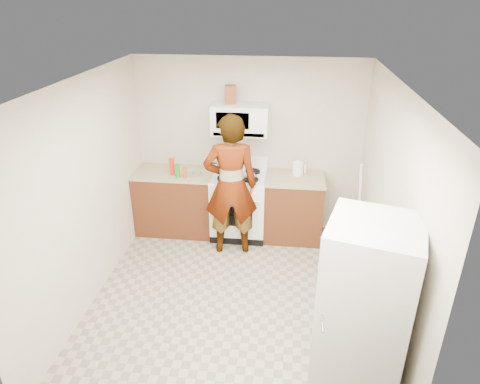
# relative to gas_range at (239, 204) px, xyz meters

# --- Properties ---
(floor) EXTENTS (3.60, 3.60, 0.00)m
(floor) POSITION_rel_gas_range_xyz_m (0.10, -1.48, -0.49)
(floor) COLOR gray
(floor) RESTS_ON ground
(back_wall) EXTENTS (3.20, 0.02, 2.50)m
(back_wall) POSITION_rel_gas_range_xyz_m (0.10, 0.31, 0.76)
(back_wall) COLOR beige
(back_wall) RESTS_ON floor
(right_wall) EXTENTS (0.02, 3.60, 2.50)m
(right_wall) POSITION_rel_gas_range_xyz_m (1.69, -1.48, 0.76)
(right_wall) COLOR beige
(right_wall) RESTS_ON floor
(cabinet_left) EXTENTS (1.12, 0.62, 0.90)m
(cabinet_left) POSITION_rel_gas_range_xyz_m (-0.94, 0.01, -0.04)
(cabinet_left) COLOR #562C14
(cabinet_left) RESTS_ON floor
(counter_left) EXTENTS (1.14, 0.64, 0.03)m
(counter_left) POSITION_rel_gas_range_xyz_m (-0.94, 0.01, 0.43)
(counter_left) COLOR tan
(counter_left) RESTS_ON cabinet_left
(cabinet_right) EXTENTS (0.80, 0.62, 0.90)m
(cabinet_right) POSITION_rel_gas_range_xyz_m (0.78, 0.01, -0.04)
(cabinet_right) COLOR #562C14
(cabinet_right) RESTS_ON floor
(counter_right) EXTENTS (0.82, 0.64, 0.03)m
(counter_right) POSITION_rel_gas_range_xyz_m (0.78, 0.01, 0.43)
(counter_right) COLOR tan
(counter_right) RESTS_ON cabinet_right
(gas_range) EXTENTS (0.76, 0.65, 1.13)m
(gas_range) POSITION_rel_gas_range_xyz_m (0.00, 0.00, 0.00)
(gas_range) COLOR white
(gas_range) RESTS_ON floor
(microwave) EXTENTS (0.76, 0.38, 0.40)m
(microwave) POSITION_rel_gas_range_xyz_m (0.00, 0.13, 1.21)
(microwave) COLOR white
(microwave) RESTS_ON back_wall
(person) EXTENTS (0.77, 0.57, 1.93)m
(person) POSITION_rel_gas_range_xyz_m (-0.06, -0.45, 0.48)
(person) COLOR tan
(person) RESTS_ON floor
(fridge) EXTENTS (0.86, 0.86, 1.70)m
(fridge) POSITION_rel_gas_range_xyz_m (1.36, -2.59, 0.36)
(fridge) COLOR silver
(fridge) RESTS_ON floor
(kettle) EXTENTS (0.19, 0.19, 0.18)m
(kettle) POSITION_rel_gas_range_xyz_m (0.81, 0.12, 0.54)
(kettle) COLOR white
(kettle) RESTS_ON counter_right
(jug) EXTENTS (0.16, 0.16, 0.24)m
(jug) POSITION_rel_gas_range_xyz_m (-0.14, 0.17, 1.53)
(jug) COLOR brown
(jug) RESTS_ON microwave
(saucepan) EXTENTS (0.22, 0.22, 0.12)m
(saucepan) POSITION_rel_gas_range_xyz_m (-0.23, 0.12, 0.53)
(saucepan) COLOR #AFAFB3
(saucepan) RESTS_ON gas_range
(tray) EXTENTS (0.29, 0.24, 0.05)m
(tray) POSITION_rel_gas_range_xyz_m (0.10, -0.06, 0.47)
(tray) COLOR white
(tray) RESTS_ON gas_range
(bottle_spray) EXTENTS (0.09, 0.09, 0.24)m
(bottle_spray) POSITION_rel_gas_range_xyz_m (-0.93, -0.08, 0.57)
(bottle_spray) COLOR red
(bottle_spray) RESTS_ON counter_left
(bottle_hot_sauce) EXTENTS (0.06, 0.06, 0.16)m
(bottle_hot_sauce) POSITION_rel_gas_range_xyz_m (-0.73, -0.19, 0.53)
(bottle_hot_sauce) COLOR #D14317
(bottle_hot_sauce) RESTS_ON counter_left
(bottle_green_cap) EXTENTS (0.08, 0.08, 0.19)m
(bottle_green_cap) POSITION_rel_gas_range_xyz_m (-0.83, -0.18, 0.54)
(bottle_green_cap) COLOR #198A22
(bottle_green_cap) RESTS_ON counter_left
(pot_lid) EXTENTS (0.32, 0.32, 0.01)m
(pot_lid) POSITION_rel_gas_range_xyz_m (-0.65, -0.04, 0.46)
(pot_lid) COLOR white
(pot_lid) RESTS_ON counter_left
(broom) EXTENTS (0.17, 0.27, 1.37)m
(broom) POSITION_rel_gas_range_xyz_m (1.62, -0.39, 0.21)
(broom) COLOR white
(broom) RESTS_ON floor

